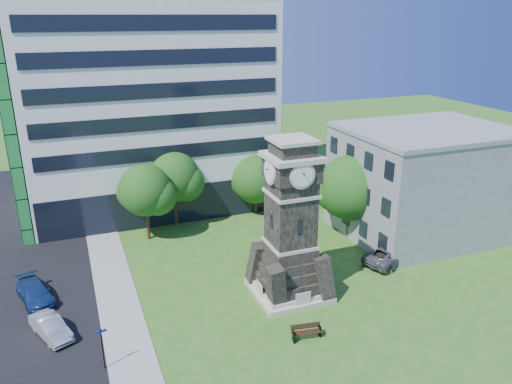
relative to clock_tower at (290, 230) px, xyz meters
name	(u,v)px	position (x,y,z in m)	size (l,w,h in m)	color
ground	(262,314)	(-3.00, -2.00, -5.28)	(160.00, 160.00, 0.00)	#2A611B
sidewalk	(119,304)	(-12.50, 3.00, -5.25)	(3.00, 70.00, 0.06)	gray
clock_tower	(290,230)	(0.00, 0.00, 0.00)	(5.40, 5.40, 12.22)	#BDB8A5
office_tall	(144,75)	(-6.20, 23.84, 8.94)	(26.20, 15.11, 28.60)	white
office_low	(424,181)	(16.97, 6.00, -0.07)	(15.20, 12.20, 10.40)	gray
car_street_mid	(51,327)	(-17.13, 0.74, -4.61)	(1.42, 4.07, 1.34)	#97999E
car_street_north	(35,293)	(-18.21, 5.77, -4.58)	(1.96, 4.81, 1.40)	navy
car_east_lot	(391,254)	(10.33, 1.31, -4.50)	(2.57, 5.58, 1.55)	#57565C
park_bench	(306,331)	(-1.35, -5.67, -4.72)	(2.04, 0.54, 1.05)	black
street_sign	(102,344)	(-14.12, -3.96, -3.51)	(0.68, 0.07, 2.83)	black
tree_nw	(146,192)	(-8.32, 13.84, -0.54)	(5.40, 4.91, 7.39)	#332114
tree_nc	(175,179)	(-5.04, 16.45, -0.43)	(5.63, 5.12, 7.62)	#332114
tree_ne	(256,180)	(3.63, 16.25, -1.58)	(5.72, 5.20, 6.45)	#332114
tree_east	(352,190)	(9.74, 7.26, -0.44)	(6.80, 6.18, 8.13)	#332114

